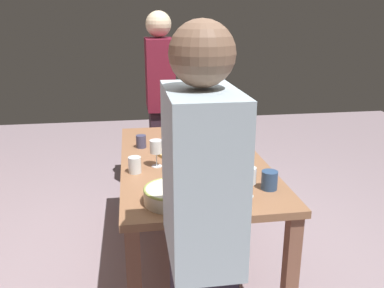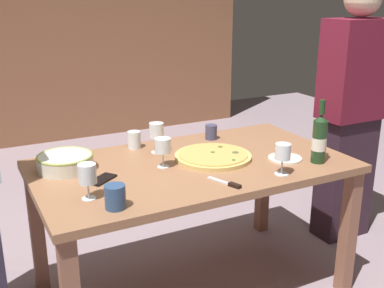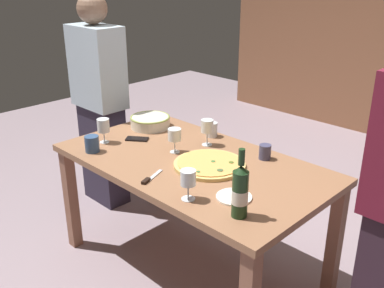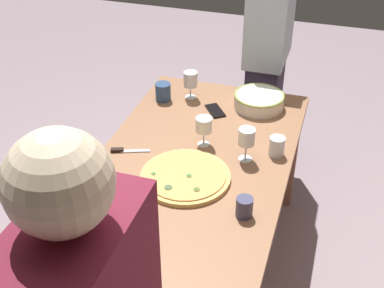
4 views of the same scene
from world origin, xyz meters
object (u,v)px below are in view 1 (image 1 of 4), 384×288
(wine_glass_far_right, at_px, (232,128))
(cell_phone, at_px, (210,189))
(wine_glass_by_bottle, at_px, (156,148))
(person_guest_left, at_px, (160,105))
(pizza_knife, at_px, (242,155))
(wine_bottle, at_px, (217,116))
(wine_glass_far_left, at_px, (248,177))
(side_plate, at_px, (206,137))
(cup_amber, at_px, (141,141))
(wine_glass_near_pizza, at_px, (194,151))
(pizza, at_px, (188,151))
(cup_ceramic, at_px, (135,165))
(dining_table, at_px, (192,173))
(cup_spare, at_px, (269,180))
(person_host, at_px, (201,246))
(serving_bowl, at_px, (171,194))

(wine_glass_far_right, xyz_separation_m, cell_phone, (-0.79, 0.32, -0.10))
(wine_glass_by_bottle, xyz_separation_m, person_guest_left, (1.29, -0.13, -0.02))
(pizza_knife, bearing_deg, cell_phone, 147.55)
(wine_bottle, relative_size, wine_glass_far_left, 2.09)
(side_plate, height_order, person_guest_left, person_guest_left)
(cup_amber, bearing_deg, wine_glass_far_right, -88.10)
(wine_glass_near_pizza, relative_size, side_plate, 0.86)
(pizza, bearing_deg, cup_ceramic, 130.84)
(wine_bottle, bearing_deg, dining_table, 153.74)
(pizza_knife, bearing_deg, wine_bottle, 4.77)
(cup_spare, distance_m, cell_phone, 0.32)
(wine_bottle, height_order, cup_ceramic, wine_bottle)
(wine_glass_far_left, relative_size, cup_spare, 1.57)
(dining_table, xyz_separation_m, side_plate, (0.46, -0.17, 0.10))
(cup_amber, relative_size, cup_spare, 0.87)
(cell_phone, bearing_deg, wine_glass_by_bottle, 86.95)
(wine_glass_by_bottle, bearing_deg, pizza_knife, -79.03)
(cup_amber, distance_m, person_host, 1.43)
(pizza, relative_size, wine_glass_far_left, 2.58)
(dining_table, relative_size, pizza_knife, 8.52)
(person_guest_left, bearing_deg, wine_glass_by_bottle, -10.69)
(cup_amber, bearing_deg, wine_glass_far_left, -150.04)
(wine_glass_far_left, xyz_separation_m, pizza_knife, (0.61, -0.14, -0.10))
(wine_glass_far_left, relative_size, pizza_knife, 0.84)
(cup_amber, xyz_separation_m, person_guest_left, (0.91, -0.21, 0.05))
(wine_bottle, bearing_deg, pizza_knife, -175.23)
(dining_table, height_order, pizza_knife, pizza_knife)
(cell_phone, bearing_deg, pizza, 56.48)
(cup_ceramic, distance_m, cup_spare, 0.78)
(serving_bowl, height_order, wine_glass_near_pizza, wine_glass_near_pizza)
(cup_spare, distance_m, person_guest_left, 1.77)
(wine_bottle, relative_size, person_guest_left, 0.20)
(wine_bottle, xyz_separation_m, cup_amber, (-0.29, 0.60, -0.08))
(wine_glass_far_left, height_order, person_guest_left, person_guest_left)
(wine_glass_far_left, distance_m, wine_glass_far_right, 0.92)
(dining_table, relative_size, cell_phone, 11.11)
(cup_ceramic, bearing_deg, cup_amber, -6.39)
(wine_glass_far_right, relative_size, cup_spare, 1.54)
(side_plate, bearing_deg, cup_amber, 109.37)
(serving_bowl, relative_size, cup_ceramic, 2.87)
(wine_bottle, distance_m, cup_ceramic, 1.01)
(serving_bowl, xyz_separation_m, wine_bottle, (1.19, -0.48, 0.08))
(dining_table, xyz_separation_m, cell_phone, (-0.48, -0.02, 0.10))
(dining_table, height_order, serving_bowl, serving_bowl)
(dining_table, xyz_separation_m, pizza, (0.13, 0.01, 0.11))
(wine_glass_by_bottle, distance_m, cup_ceramic, 0.17)
(wine_glass_near_pizza, xyz_separation_m, wine_glass_far_left, (-0.44, -0.21, -0.00))
(dining_table, distance_m, cup_amber, 0.45)
(side_plate, xyz_separation_m, person_host, (-1.59, 0.32, 0.07))
(wine_glass_far_left, bearing_deg, cell_phone, 57.63)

